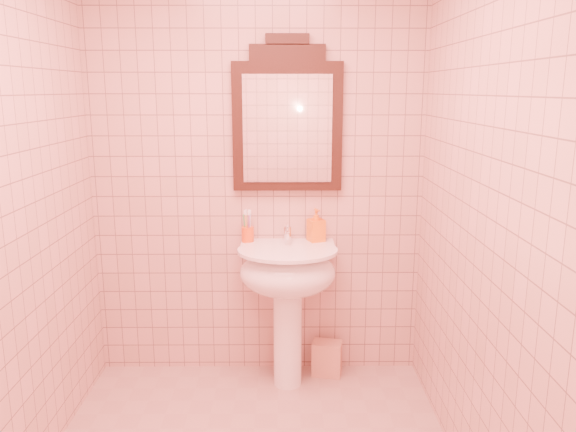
{
  "coord_description": "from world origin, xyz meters",
  "views": [
    {
      "loc": [
        0.16,
        -2.25,
        1.76
      ],
      "look_at": [
        0.18,
        0.55,
        1.13
      ],
      "focal_mm": 35.0,
      "sensor_mm": 36.0,
      "label": 1
    }
  ],
  "objects_px": {
    "pedestal_sink": "(288,282)",
    "toothbrush_cup": "(248,234)",
    "towel": "(327,358)",
    "soap_dispenser": "(316,225)",
    "mirror": "(287,120)"
  },
  "relations": [
    {
      "from": "pedestal_sink",
      "to": "toothbrush_cup",
      "type": "relative_size",
      "value": 5.06
    },
    {
      "from": "towel",
      "to": "toothbrush_cup",
      "type": "bearing_deg",
      "value": 176.17
    },
    {
      "from": "soap_dispenser",
      "to": "mirror",
      "type": "bearing_deg",
      "value": 146.46
    },
    {
      "from": "mirror",
      "to": "soap_dispenser",
      "type": "distance_m",
      "value": 0.65
    },
    {
      "from": "toothbrush_cup",
      "to": "towel",
      "type": "bearing_deg",
      "value": -3.83
    },
    {
      "from": "soap_dispenser",
      "to": "towel",
      "type": "height_order",
      "value": "soap_dispenser"
    },
    {
      "from": "mirror",
      "to": "towel",
      "type": "height_order",
      "value": "mirror"
    },
    {
      "from": "pedestal_sink",
      "to": "mirror",
      "type": "relative_size",
      "value": 0.96
    },
    {
      "from": "mirror",
      "to": "towel",
      "type": "bearing_deg",
      "value": -17.97
    },
    {
      "from": "pedestal_sink",
      "to": "mirror",
      "type": "distance_m",
      "value": 0.95
    },
    {
      "from": "toothbrush_cup",
      "to": "towel",
      "type": "relative_size",
      "value": 0.78
    },
    {
      "from": "mirror",
      "to": "toothbrush_cup",
      "type": "xyz_separation_m",
      "value": [
        -0.24,
        -0.05,
        -0.68
      ]
    },
    {
      "from": "soap_dispenser",
      "to": "pedestal_sink",
      "type": "bearing_deg",
      "value": -157.89
    },
    {
      "from": "mirror",
      "to": "toothbrush_cup",
      "type": "distance_m",
      "value": 0.72
    },
    {
      "from": "toothbrush_cup",
      "to": "soap_dispenser",
      "type": "height_order",
      "value": "soap_dispenser"
    }
  ]
}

